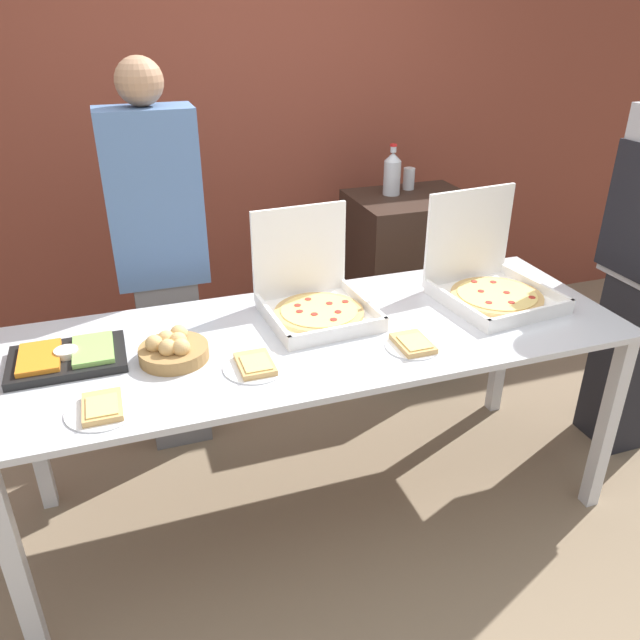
% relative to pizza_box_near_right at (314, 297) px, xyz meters
% --- Properties ---
extents(ground_plane, '(16.00, 16.00, 0.00)m').
position_rel_pizza_box_near_right_xyz_m(ground_plane, '(-0.03, -0.16, -0.95)').
color(ground_plane, '#847056').
extents(brick_wall_behind, '(10.00, 0.06, 2.80)m').
position_rel_pizza_box_near_right_xyz_m(brick_wall_behind, '(-0.03, 1.54, 0.45)').
color(brick_wall_behind, brown).
rests_on(brick_wall_behind, ground_plane).
extents(buffet_table, '(2.39, 0.88, 0.87)m').
position_rel_pizza_box_near_right_xyz_m(buffet_table, '(-0.03, -0.16, -0.17)').
color(buffet_table, silver).
rests_on(buffet_table, ground_plane).
extents(pizza_box_near_right, '(0.44, 0.45, 0.41)m').
position_rel_pizza_box_near_right_xyz_m(pizza_box_near_right, '(0.00, 0.00, 0.00)').
color(pizza_box_near_right, white).
rests_on(pizza_box_near_right, buffet_table).
extents(pizza_box_far_right, '(0.48, 0.50, 0.44)m').
position_rel_pizza_box_near_right_xyz_m(pizza_box_far_right, '(0.76, -0.09, 0.00)').
color(pizza_box_far_right, white).
rests_on(pizza_box_far_right, buffet_table).
extents(paper_plate_front_center, '(0.23, 0.23, 0.03)m').
position_rel_pizza_box_near_right_xyz_m(paper_plate_front_center, '(-0.84, -0.44, -0.06)').
color(paper_plate_front_center, white).
rests_on(paper_plate_front_center, buffet_table).
extents(paper_plate_front_right, '(0.20, 0.20, 0.03)m').
position_rel_pizza_box_near_right_xyz_m(paper_plate_front_right, '(0.26, -0.38, -0.06)').
color(paper_plate_front_right, white).
rests_on(paper_plate_front_right, buffet_table).
extents(paper_plate_front_left, '(0.23, 0.23, 0.03)m').
position_rel_pizza_box_near_right_xyz_m(paper_plate_front_left, '(-0.33, -0.34, -0.06)').
color(paper_plate_front_left, white).
rests_on(paper_plate_front_left, buffet_table).
extents(veggie_tray, '(0.40, 0.27, 0.05)m').
position_rel_pizza_box_near_right_xyz_m(veggie_tray, '(-0.95, -0.09, -0.05)').
color(veggie_tray, black).
rests_on(veggie_tray, buffet_table).
extents(bread_basket, '(0.25, 0.25, 0.10)m').
position_rel_pizza_box_near_right_xyz_m(bread_basket, '(-0.59, -0.18, -0.03)').
color(bread_basket, '#9E7542').
rests_on(bread_basket, buffet_table).
extents(sideboard_podium, '(0.67, 0.55, 1.05)m').
position_rel_pizza_box_near_right_xyz_m(sideboard_podium, '(0.88, 0.89, -0.42)').
color(sideboard_podium, black).
rests_on(sideboard_podium, ground_plane).
extents(soda_bottle, '(0.10, 0.10, 0.28)m').
position_rel_pizza_box_near_right_xyz_m(soda_bottle, '(0.78, 0.96, 0.22)').
color(soda_bottle, '#B7BCC1').
rests_on(soda_bottle, sideboard_podium).
extents(soda_can_silver, '(0.07, 0.07, 0.12)m').
position_rel_pizza_box_near_right_xyz_m(soda_can_silver, '(0.92, 1.03, 0.16)').
color(soda_can_silver, silver).
rests_on(soda_can_silver, sideboard_podium).
extents(person_guest_plaid, '(0.40, 0.22, 1.83)m').
position_rel_pizza_box_near_right_xyz_m(person_guest_plaid, '(-0.55, 0.56, 0.01)').
color(person_guest_plaid, slate).
rests_on(person_guest_plaid, ground_plane).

